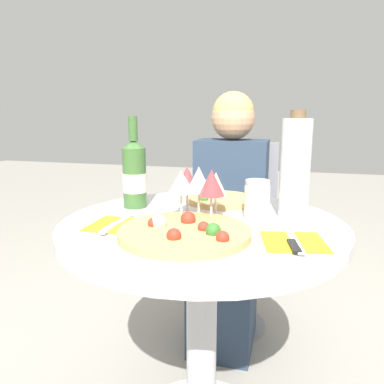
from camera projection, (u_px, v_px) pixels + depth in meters
dining_table at (202, 278)px, 1.15m from camera, size 0.84×0.84×0.75m
chair_behind_diner at (233, 240)px, 1.90m from camera, size 0.41×0.41×0.92m
seated_diner at (228, 228)px, 1.74m from camera, size 0.33×0.44×1.16m
pizza_large at (185, 232)px, 0.97m from camera, size 0.35×0.35×0.05m
pizza_small_far at (219, 199)px, 1.34m from camera, size 0.24×0.24×0.05m
wine_bottle at (134, 174)px, 1.26m from camera, size 0.08×0.08×0.30m
tall_carafe at (295, 168)px, 1.12m from camera, size 0.09×0.09×0.32m
sugar_shaker at (257, 200)px, 1.12m from camera, size 0.08×0.08×0.12m
wine_glass_center at (199, 180)px, 1.11m from camera, size 0.08×0.08×0.16m
wine_glass_front_left at (181, 183)px, 1.09m from camera, size 0.08×0.08×0.15m
wine_glass_front_right at (211, 184)px, 1.07m from camera, size 0.08×0.08×0.16m
wine_glass_back_left at (187, 180)px, 1.16m from camera, size 0.08×0.08×0.15m
wine_glass_back_right at (216, 185)px, 1.13m from camera, size 0.07×0.07×0.14m
place_setting_left at (117, 225)px, 1.06m from camera, size 0.15×0.19×0.01m
place_setting_right at (294, 242)px, 0.92m from camera, size 0.18×0.19×0.01m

